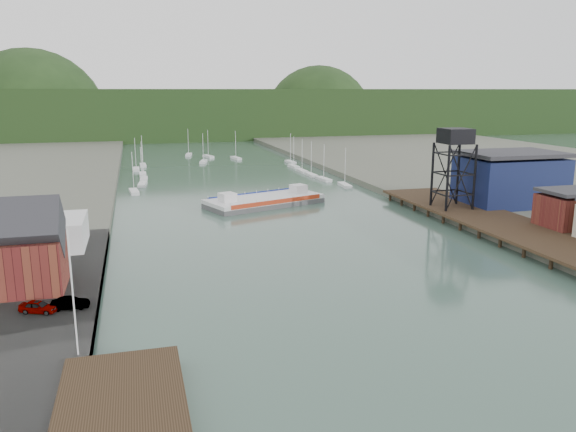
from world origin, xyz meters
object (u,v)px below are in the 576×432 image
harbor_building (11,256)px  car_west_a (38,307)px  lift_tower (455,141)px  chain_ferry (264,200)px

harbor_building → car_west_a: size_ratio=2.99×
lift_tower → chain_ferry: lift_tower is taller
harbor_building → car_west_a: 9.85m
car_west_a → lift_tower: bearing=-42.2°
lift_tower → chain_ferry: 43.24m
harbor_building → chain_ferry: 66.40m
harbor_building → lift_tower: bearing=20.0°
lift_tower → chain_ferry: (-34.02, 22.37, -14.55)m
chain_ferry → harbor_building: bearing=-150.2°
lift_tower → chain_ferry: size_ratio=0.56×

